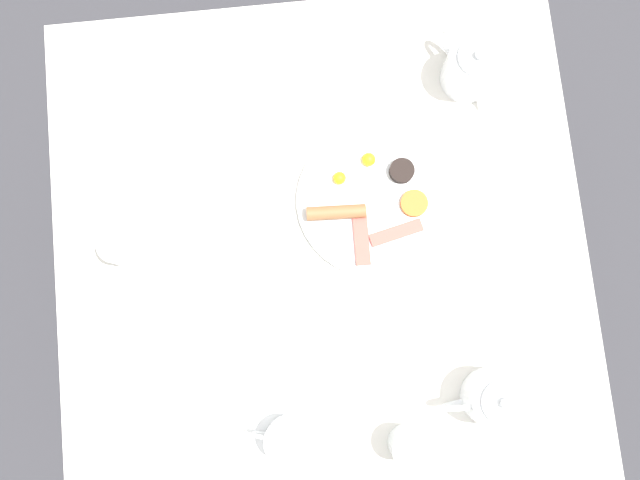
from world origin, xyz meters
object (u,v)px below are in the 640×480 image
object	(u,v)px
water_glass_tall	(122,247)
fork_by_plate	(148,420)
teapot_near	(471,67)
spoon_for_tea	(273,93)
water_glass_short	(409,447)
teacup_with_saucer_left	(287,439)
fork_spare	(510,219)
knife_by_plate	(157,115)
teapot_far	(494,399)
napkin_folded	(266,321)
breakfast_plate	(372,200)

from	to	relation	value
water_glass_tall	fork_by_plate	world-z (taller)	water_glass_tall
teapot_near	spoon_for_tea	xyz separation A→B (m)	(0.01, 0.37, -0.05)
water_glass_short	spoon_for_tea	xyz separation A→B (m)	(0.67, 0.18, -0.04)
teacup_with_saucer_left	fork_spare	world-z (taller)	teacup_with_saucer_left
fork_by_plate	spoon_for_tea	xyz separation A→B (m)	(0.59, -0.28, 0.00)
fork_by_plate	knife_by_plate	bearing A→B (deg)	-5.32
teapot_far	teapot_near	bearing A→B (deg)	82.11
fork_by_plate	spoon_for_tea	bearing A→B (deg)	-25.35
teacup_with_saucer_left	napkin_folded	distance (m)	0.21
spoon_for_tea	fork_spare	xyz separation A→B (m)	(-0.29, -0.42, 0.00)
breakfast_plate	spoon_for_tea	size ratio (longest dim) A/B	1.97
teapot_near	knife_by_plate	distance (m)	0.60
breakfast_plate	teapot_near	size ratio (longest dim) A/B	1.70
breakfast_plate	water_glass_tall	size ratio (longest dim) A/B	3.48
water_glass_short	fork_spare	bearing A→B (deg)	-32.38
teacup_with_saucer_left	fork_by_plate	world-z (taller)	teacup_with_saucer_left
breakfast_plate	fork_by_plate	distance (m)	0.57
napkin_folded	spoon_for_tea	xyz separation A→B (m)	(0.43, -0.05, -0.00)
napkin_folded	water_glass_tall	bearing A→B (deg)	57.06
knife_by_plate	breakfast_plate	bearing A→B (deg)	-117.80
breakfast_plate	knife_by_plate	xyz separation A→B (m)	(0.21, 0.39, -0.01)
teapot_near	fork_by_plate	xyz separation A→B (m)	(-0.58, 0.65, -0.05)
teacup_with_saucer_left	fork_spare	distance (m)	0.57
fork_by_plate	water_glass_short	bearing A→B (deg)	-100.59
teapot_far	fork_spare	size ratio (longest dim) A/B	1.10
water_glass_short	spoon_for_tea	bearing A→B (deg)	14.79
teapot_near	napkin_folded	world-z (taller)	teapot_near
fork_by_plate	knife_by_plate	world-z (taller)	same
knife_by_plate	spoon_for_tea	distance (m)	0.23
water_glass_tall	fork_spare	world-z (taller)	water_glass_tall
napkin_folded	teacup_with_saucer_left	bearing A→B (deg)	-174.35
water_glass_short	teacup_with_saucer_left	bearing A→B (deg)	81.31
napkin_folded	spoon_for_tea	world-z (taller)	napkin_folded
water_glass_tall	knife_by_plate	world-z (taller)	water_glass_tall
breakfast_plate	fork_by_plate	bearing A→B (deg)	128.93
teacup_with_saucer_left	spoon_for_tea	xyz separation A→B (m)	(0.64, -0.03, -0.02)
knife_by_plate	fork_spare	bearing A→B (deg)	-112.64
fork_by_plate	knife_by_plate	size ratio (longest dim) A/B	0.96
fork_spare	water_glass_tall	bearing A→B (deg)	88.80
knife_by_plate	teapot_far	bearing A→B (deg)	-136.33
teapot_near	napkin_folded	distance (m)	0.61
water_glass_tall	spoon_for_tea	world-z (taller)	water_glass_tall
water_glass_short	knife_by_plate	bearing A→B (deg)	31.77
water_glass_tall	spoon_for_tea	bearing A→B (deg)	-46.88
teapot_far	teacup_with_saucer_left	xyz separation A→B (m)	(-0.03, 0.36, -0.02)
breakfast_plate	water_glass_short	xyz separation A→B (m)	(-0.44, -0.01, 0.03)
spoon_for_tea	fork_spare	bearing A→B (deg)	-124.73
breakfast_plate	fork_by_plate	xyz separation A→B (m)	(-0.36, 0.45, -0.01)
knife_by_plate	water_glass_tall	bearing A→B (deg)	164.82
napkin_folded	teapot_far	bearing A→B (deg)	-114.29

